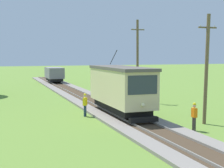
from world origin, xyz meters
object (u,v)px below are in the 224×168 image
Objects in this scene: second_worker at (85,104)px; utility_pole_near_tram at (206,68)px; freight_car at (54,74)px; utility_pole_mid at (138,60)px; red_tram at (121,88)px; track_worker at (194,115)px.

utility_pole_near_tram is at bearing -1.09° from second_worker.
utility_pole_near_tram reaches higher than freight_car.
utility_pole_mid is (0.00, 11.34, 0.37)m from utility_pole_near_tram.
utility_pole_mid is 9.68m from second_worker.
red_tram is 4.79× the size of second_worker.
freight_car is 29.26m from second_worker.
red_tram is at bearing 21.22° from second_worker.
red_tram is 1.05× the size of utility_pole_mid.
red_tram is 2.99m from second_worker.
utility_pole_mid reaches higher than second_worker.
utility_pole_near_tram is 0.91× the size of utility_pole_mid.
track_worker is (2.53, -6.14, -1.21)m from red_tram.
freight_car is 2.91× the size of second_worker.
second_worker is (-5.16, 6.89, 0.00)m from track_worker.
second_worker is at bearing -95.16° from freight_car.
utility_pole_mid is at bearing -79.38° from freight_car.
utility_pole_mid is 13.28m from track_worker.
utility_pole_near_tram reaches higher than second_worker.
red_tram is at bearing -123.37° from utility_pole_mid.
track_worker is (-1.83, -1.42, -2.83)m from utility_pole_near_tram.
freight_car reaches higher than second_worker.
track_worker and second_worker have the same top height.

